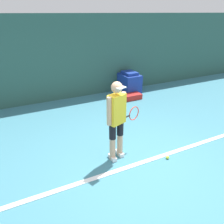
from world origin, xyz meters
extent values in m
plane|color=teal|center=(0.00, 0.00, 0.00)|extent=(24.00, 24.00, 0.00)
cube|color=#2D564C|center=(0.00, 4.26, 1.39)|extent=(24.00, 0.10, 2.79)
cube|color=white|center=(0.00, -0.05, 0.01)|extent=(21.60, 0.10, 0.01)
cylinder|color=tan|center=(-0.39, 0.34, 0.25)|extent=(0.12, 0.12, 0.50)
cylinder|color=black|center=(-0.39, 0.34, 0.66)|extent=(0.14, 0.14, 0.31)
cube|color=white|center=(-0.39, 0.34, 0.04)|extent=(0.10, 0.24, 0.08)
cylinder|color=tan|center=(-0.18, 0.41, 0.25)|extent=(0.12, 0.12, 0.50)
cylinder|color=black|center=(-0.18, 0.41, 0.66)|extent=(0.14, 0.14, 0.31)
cube|color=white|center=(-0.18, 0.41, 0.04)|extent=(0.10, 0.24, 0.08)
cube|color=yellow|center=(-0.29, 0.37, 1.11)|extent=(0.39, 0.30, 0.60)
sphere|color=tan|center=(-0.29, 0.37, 1.55)|extent=(0.22, 0.22, 0.22)
cube|color=white|center=(-0.25, 0.28, 1.57)|extent=(0.21, 0.17, 0.02)
cylinder|color=tan|center=(-0.47, 0.31, 1.13)|extent=(0.09, 0.09, 0.57)
cylinder|color=tan|center=(-0.10, 0.43, 1.13)|extent=(0.09, 0.09, 0.57)
cylinder|color=black|center=(-0.01, 0.47, 0.85)|extent=(0.19, 0.09, 0.03)
torus|color=red|center=(0.22, 0.54, 0.85)|extent=(0.30, 0.12, 0.31)
sphere|color=#D1E533|center=(0.65, -0.17, 0.03)|extent=(0.07, 0.07, 0.07)
cube|color=navy|center=(2.01, 3.75, 0.36)|extent=(0.62, 0.83, 0.72)
cube|color=navy|center=(2.01, 3.75, 0.77)|extent=(0.44, 0.58, 0.10)
cube|color=#B2231E|center=(1.79, 3.15, 0.09)|extent=(0.62, 0.36, 0.18)
camera|label=1|loc=(-2.06, -3.03, 2.82)|focal=35.00mm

